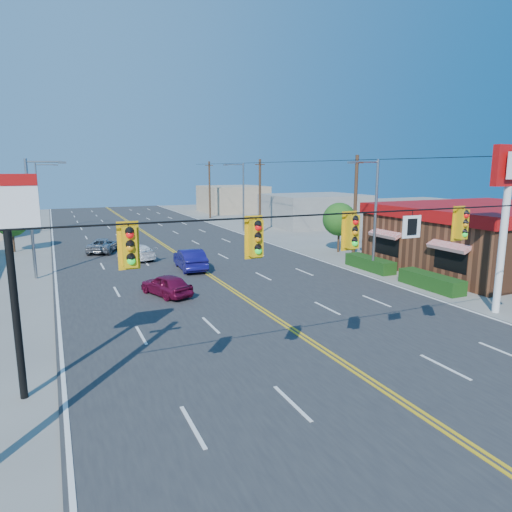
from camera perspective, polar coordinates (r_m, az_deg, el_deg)
name	(u,v)px	position (r m, az deg, el deg)	size (l,w,h in m)	color
ground	(375,385)	(16.87, 14.60, -15.36)	(160.00, 160.00, 0.00)	gray
road	(200,269)	(33.91, -6.97, -1.68)	(20.00, 120.00, 0.06)	#2D2D30
signal_span	(379,246)	(15.30, 15.12, 1.20)	(24.32, 0.34, 9.00)	#47301E
kfc	(487,236)	(38.24, 26.95, 2.22)	(16.30, 12.40, 4.70)	brown
kfc_pylon	(507,195)	(26.01, 28.91, 6.64)	(2.20, 0.36, 8.50)	white
pizza_hut_sign	(8,241)	(15.84, -28.56, 1.65)	(1.90, 0.30, 6.85)	black
streetlight_se	(373,210)	(32.97, 14.46, 5.60)	(2.55, 0.25, 8.00)	gray
streetlight_ne	(242,193)	(53.80, -1.78, 7.85)	(2.55, 0.25, 8.00)	gray
streetlight_sw	(34,212)	(33.78, -26.04, 4.96)	(2.55, 0.25, 8.00)	gray
streetlight_nw	(40,193)	(59.72, -25.43, 7.12)	(2.55, 0.25, 8.00)	gray
utility_pole_near	(355,209)	(37.01, 12.28, 5.74)	(0.28, 0.28, 8.40)	#47301E
utility_pole_mid	(260,197)	(52.55, 0.49, 7.44)	(0.28, 0.28, 8.40)	#47301E
utility_pole_far	(210,190)	(69.28, -5.81, 8.22)	(0.28, 0.28, 8.40)	#47301E
tree_kfc_rear	(339,219)	(41.13, 10.37, 4.53)	(2.94, 2.94, 4.41)	#47301E
tree_west	(11,221)	(45.99, -28.25, 3.90)	(2.80, 2.80, 4.20)	#47301E
bld_east_mid	(315,210)	(60.85, 7.34, 5.75)	(12.00, 10.00, 4.00)	gray
bld_east_far	(233,199)	(79.22, -2.94, 7.14)	(10.00, 10.00, 4.40)	tan
car_magenta	(166,286)	(27.12, -11.14, -3.67)	(1.51, 3.75, 1.28)	maroon
car_blue	(190,260)	(33.78, -8.25, -0.48)	(1.62, 4.65, 1.53)	navy
car_white	(136,253)	(38.30, -14.74, 0.38)	(1.73, 4.25, 1.23)	white
car_silver	(103,246)	(42.61, -18.54, 1.21)	(2.05, 4.44, 1.23)	#9C9CA1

